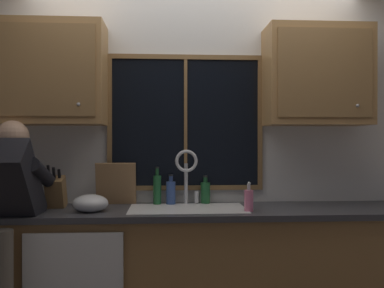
{
  "coord_description": "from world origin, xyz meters",
  "views": [
    {
      "loc": [
        -0.23,
        -3.21,
        1.38
      ],
      "look_at": [
        -0.05,
        -0.3,
        1.36
      ],
      "focal_mm": 39.74,
      "sensor_mm": 36.0,
      "label": 1
    }
  ],
  "objects_px": {
    "cutting_board": "(116,184)",
    "bottle_amber_small": "(205,192)",
    "soap_dispenser": "(249,200)",
    "bottle_green_glass": "(157,189)",
    "mixing_bowl": "(90,203)",
    "bottle_tall_clear": "(171,192)",
    "knife_block": "(56,192)"
  },
  "relations": [
    {
      "from": "cutting_board",
      "to": "bottle_amber_small",
      "type": "height_order",
      "value": "cutting_board"
    },
    {
      "from": "cutting_board",
      "to": "soap_dispenser",
      "type": "height_order",
      "value": "cutting_board"
    },
    {
      "from": "soap_dispenser",
      "to": "bottle_amber_small",
      "type": "bearing_deg",
      "value": 124.93
    },
    {
      "from": "cutting_board",
      "to": "bottle_green_glass",
      "type": "relative_size",
      "value": 1.13
    },
    {
      "from": "mixing_bowl",
      "to": "soap_dispenser",
      "type": "distance_m",
      "value": 1.05
    },
    {
      "from": "mixing_bowl",
      "to": "bottle_green_glass",
      "type": "bearing_deg",
      "value": 33.94
    },
    {
      "from": "bottle_tall_clear",
      "to": "bottle_amber_small",
      "type": "relative_size",
      "value": 1.06
    },
    {
      "from": "mixing_bowl",
      "to": "bottle_tall_clear",
      "type": "bearing_deg",
      "value": 28.14
    },
    {
      "from": "bottle_green_glass",
      "to": "bottle_tall_clear",
      "type": "height_order",
      "value": "bottle_green_glass"
    },
    {
      "from": "cutting_board",
      "to": "bottle_tall_clear",
      "type": "xyz_separation_m",
      "value": [
        0.4,
        -0.02,
        -0.06
      ]
    },
    {
      "from": "bottle_green_glass",
      "to": "mixing_bowl",
      "type": "bearing_deg",
      "value": -146.06
    },
    {
      "from": "bottle_green_glass",
      "to": "bottle_tall_clear",
      "type": "bearing_deg",
      "value": -3.59
    },
    {
      "from": "cutting_board",
      "to": "bottle_green_glass",
      "type": "xyz_separation_m",
      "value": [
        0.3,
        -0.01,
        -0.04
      ]
    },
    {
      "from": "knife_block",
      "to": "cutting_board",
      "type": "height_order",
      "value": "cutting_board"
    },
    {
      "from": "soap_dispenser",
      "to": "bottle_amber_small",
      "type": "distance_m",
      "value": 0.44
    },
    {
      "from": "bottle_amber_small",
      "to": "mixing_bowl",
      "type": "bearing_deg",
      "value": -158.35
    },
    {
      "from": "soap_dispenser",
      "to": "mixing_bowl",
      "type": "bearing_deg",
      "value": 177.19
    },
    {
      "from": "cutting_board",
      "to": "mixing_bowl",
      "type": "xyz_separation_m",
      "value": [
        -0.13,
        -0.3,
        -0.1
      ]
    },
    {
      "from": "bottle_tall_clear",
      "to": "cutting_board",
      "type": "bearing_deg",
      "value": 177.85
    },
    {
      "from": "knife_block",
      "to": "soap_dispenser",
      "type": "relative_size",
      "value": 1.65
    },
    {
      "from": "bottle_green_glass",
      "to": "bottle_amber_small",
      "type": "bearing_deg",
      "value": 3.58
    },
    {
      "from": "soap_dispenser",
      "to": "cutting_board",
      "type": "bearing_deg",
      "value": 158.96
    },
    {
      "from": "mixing_bowl",
      "to": "bottle_amber_small",
      "type": "bearing_deg",
      "value": 21.65
    },
    {
      "from": "knife_block",
      "to": "mixing_bowl",
      "type": "xyz_separation_m",
      "value": [
        0.26,
        -0.16,
        -0.06
      ]
    },
    {
      "from": "cutting_board",
      "to": "bottle_amber_small",
      "type": "distance_m",
      "value": 0.66
    },
    {
      "from": "bottle_green_glass",
      "to": "bottle_amber_small",
      "type": "distance_m",
      "value": 0.36
    },
    {
      "from": "bottle_tall_clear",
      "to": "bottle_amber_small",
      "type": "height_order",
      "value": "bottle_tall_clear"
    },
    {
      "from": "mixing_bowl",
      "to": "bottle_green_glass",
      "type": "xyz_separation_m",
      "value": [
        0.43,
        0.29,
        0.06
      ]
    },
    {
      "from": "knife_block",
      "to": "cutting_board",
      "type": "distance_m",
      "value": 0.42
    },
    {
      "from": "cutting_board",
      "to": "knife_block",
      "type": "bearing_deg",
      "value": -160.02
    },
    {
      "from": "bottle_amber_small",
      "to": "soap_dispenser",
      "type": "bearing_deg",
      "value": -55.07
    },
    {
      "from": "bottle_tall_clear",
      "to": "soap_dispenser",
      "type": "bearing_deg",
      "value": -33.29
    }
  ]
}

